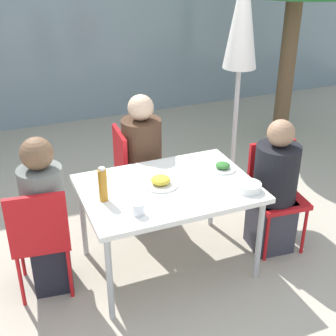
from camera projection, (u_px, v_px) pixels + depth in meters
The scene contains 15 objects.
ground_plane at pixel (168, 264), 3.78m from camera, with size 24.00×24.00×0.00m, color #B2A893.
building_facade at pixel (64, 9), 6.02m from camera, with size 10.00×0.20×3.00m.
dining_table at pixel (168, 193), 3.48m from camera, with size 1.28×0.90×0.73m.
chair_left at pixel (40, 234), 3.25m from camera, with size 0.45×0.45×0.89m.
person_left at pixel (46, 219), 3.31m from camera, with size 0.31×0.31×1.21m.
chair_right at pixel (275, 187), 3.85m from camera, with size 0.44×0.44×0.89m.
person_right at pixel (274, 191), 3.76m from camera, with size 0.35×0.35×1.15m.
chair_far at pixel (132, 168), 4.15m from camera, with size 0.42×0.42×0.89m.
person_far at pixel (142, 164), 4.11m from camera, with size 0.34×0.34×1.21m.
closed_umbrella at pixel (242, 29), 4.12m from camera, with size 0.36×0.36×2.26m.
plate_0 at pixel (223, 167), 3.68m from camera, with size 0.21×0.21×0.06m.
plate_1 at pixel (161, 182), 3.45m from camera, with size 0.26×0.26×0.07m.
bottle at pixel (103, 185), 3.22m from camera, with size 0.06×0.06×0.25m.
drinking_cup at pixel (138, 209), 3.09m from camera, with size 0.08×0.08×0.08m.
salad_bowl at pixel (249, 187), 3.38m from camera, with size 0.18×0.18×0.06m.
Camera 1 is at (-1.14, -2.79, 2.41)m, focal length 50.00 mm.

